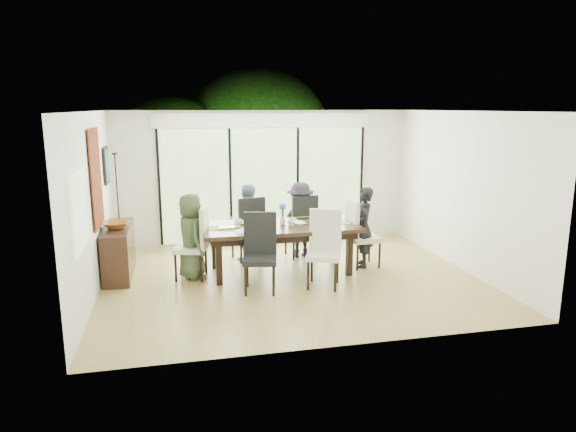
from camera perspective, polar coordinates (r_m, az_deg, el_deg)
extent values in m
cube|color=olive|center=(8.49, 0.37, -6.99)|extent=(6.00, 5.00, 0.01)
cube|color=white|center=(8.03, 0.40, 11.62)|extent=(6.00, 5.00, 0.01)
cube|color=white|center=(10.58, -2.67, 4.34)|extent=(6.00, 0.02, 2.70)
cube|color=silver|center=(5.78, 5.97, -2.16)|extent=(6.00, 0.02, 2.70)
cube|color=silver|center=(8.04, -21.02, 1.10)|extent=(0.02, 5.00, 2.70)
cube|color=silver|center=(9.29, 18.81, 2.64)|extent=(0.02, 5.00, 2.70)
cube|color=#598C3F|center=(10.56, -2.63, 3.51)|extent=(4.20, 0.02, 2.30)
cube|color=white|center=(10.44, -2.69, 10.57)|extent=(4.40, 0.06, 0.28)
cube|color=black|center=(10.40, -14.10, 3.03)|extent=(0.05, 0.04, 2.30)
cube|color=black|center=(10.46, -6.40, 3.36)|extent=(0.05, 0.04, 2.30)
cube|color=black|center=(10.70, 1.08, 3.63)|extent=(0.05, 0.04, 2.30)
cube|color=black|center=(11.11, 8.13, 3.82)|extent=(0.05, 0.04, 2.30)
cube|color=#8CAD7F|center=(6.84, -22.18, 0.50)|extent=(0.02, 0.90, 1.00)
cube|color=brown|center=(11.71, -3.36, -1.89)|extent=(6.00, 1.80, 0.10)
cube|color=brown|center=(12.36, -4.00, 1.68)|extent=(6.00, 0.08, 0.06)
sphere|color=#14380F|center=(13.09, -12.58, 5.94)|extent=(3.20, 3.20, 3.20)
sphere|color=#14380F|center=(13.83, -3.43, 8.01)|extent=(4.00, 4.00, 4.00)
sphere|color=#14380F|center=(13.52, 4.74, 5.60)|extent=(2.80, 2.80, 2.80)
sphere|color=#14380F|center=(14.42, -7.83, 7.37)|extent=(3.60, 3.60, 3.60)
cube|color=black|center=(8.62, -0.84, -1.22)|extent=(2.62, 1.20, 0.07)
cube|color=black|center=(8.65, -0.84, -1.86)|extent=(2.40, 0.98, 0.11)
cube|color=black|center=(8.17, -7.68, -5.06)|extent=(0.10, 0.10, 0.75)
cube|color=black|center=(8.61, 6.83, -4.15)|extent=(0.10, 0.10, 0.75)
cube|color=black|center=(8.99, -8.16, -3.48)|extent=(0.10, 0.10, 0.75)
cube|color=black|center=(9.39, 5.09, -2.73)|extent=(0.10, 0.10, 0.75)
imported|color=#3B4931|center=(8.48, -10.69, -2.24)|extent=(0.55, 0.74, 1.41)
imported|color=black|center=(9.05, 8.37, -1.25)|extent=(0.55, 0.73, 1.41)
imported|color=#7690AB|center=(9.36, -4.58, -0.71)|extent=(0.67, 0.43, 1.41)
imported|color=black|center=(9.55, 1.37, -0.42)|extent=(0.67, 0.44, 1.41)
cube|color=olive|center=(8.48, -7.15, -1.30)|extent=(0.48, 0.35, 0.01)
cube|color=#8BC446|center=(8.85, 5.19, -0.68)|extent=(0.48, 0.35, 0.01)
cube|color=#93BD43|center=(8.92, -4.20, -0.56)|extent=(0.48, 0.35, 0.01)
cube|color=#6DA33A|center=(9.12, 2.03, -0.27)|extent=(0.48, 0.35, 0.01)
cube|color=white|center=(8.23, -4.17, -1.63)|extent=(0.48, 0.35, 0.01)
cube|color=black|center=(8.89, -3.52, -0.54)|extent=(0.28, 0.20, 0.01)
cube|color=black|center=(9.06, 1.80, -0.29)|extent=(0.26, 0.19, 0.01)
cube|color=white|center=(8.73, 3.72, -0.84)|extent=(0.33, 0.24, 0.00)
cube|color=white|center=(8.23, -4.17, -1.52)|extent=(0.28, 0.28, 0.03)
cube|color=orange|center=(8.23, -4.17, -1.39)|extent=(0.22, 0.22, 0.02)
cylinder|color=silver|center=(8.66, -0.59, -0.50)|extent=(0.09, 0.09, 0.13)
cylinder|color=#337226|center=(8.63, -0.59, 0.35)|extent=(0.04, 0.04, 0.17)
sphere|color=#5469D3|center=(8.61, -0.59, 1.06)|extent=(0.12, 0.12, 0.12)
imported|color=silver|center=(8.39, -6.40, -1.35)|extent=(0.38, 0.26, 0.03)
imported|color=white|center=(8.64, -5.60, -0.68)|extent=(0.16, 0.16, 0.10)
imported|color=white|center=(8.54, 0.28, -0.78)|extent=(0.15, 0.15, 0.10)
imported|color=white|center=(8.89, 4.08, -0.28)|extent=(0.17, 0.17, 0.10)
imported|color=white|center=(8.71, 0.70, -0.79)|extent=(0.24, 0.28, 0.02)
cube|color=black|center=(9.01, -18.27, -3.70)|extent=(0.41, 1.47, 0.83)
imported|color=brown|center=(8.80, -18.53, -0.93)|extent=(0.44, 0.44, 0.11)
cylinder|color=black|center=(9.25, -18.25, -0.53)|extent=(0.09, 0.09, 0.04)
cylinder|color=black|center=(9.14, -18.48, 3.02)|extent=(0.02, 0.02, 1.15)
cylinder|color=black|center=(9.08, -18.72, 6.58)|extent=(0.09, 0.09, 0.03)
cylinder|color=silver|center=(9.07, -18.75, 6.93)|extent=(0.03, 0.03, 0.09)
cube|color=maroon|center=(8.37, -20.55, 3.98)|extent=(0.02, 1.00, 1.50)
cube|color=black|center=(9.65, -19.55, 5.31)|extent=(0.03, 0.55, 0.65)
cube|color=#195250|center=(9.64, -19.43, 5.32)|extent=(0.01, 0.45, 0.55)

